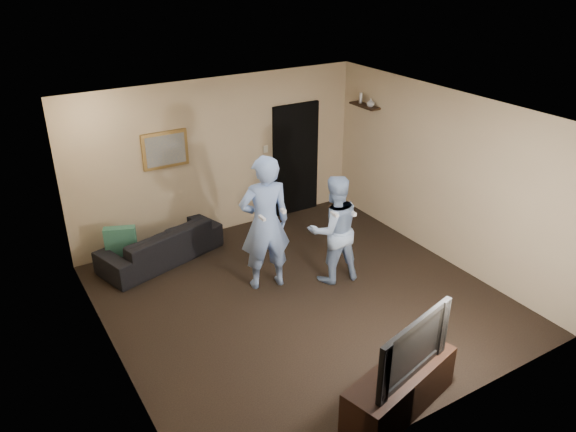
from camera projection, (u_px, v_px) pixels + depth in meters
ground at (301, 298)px, 7.75m from camera, size 5.00×5.00×0.00m
ceiling at (303, 114)px, 6.63m from camera, size 5.00×5.00×0.04m
wall_back at (219, 157)px, 9.12m from camera, size 5.00×0.04×2.60m
wall_front at (445, 311)px, 5.27m from camera, size 5.00×0.04×2.60m
wall_left at (106, 265)px, 6.02m from camera, size 0.04×5.00×2.60m
wall_right at (443, 176)px, 8.36m from camera, size 0.04×5.00×2.60m
sofa at (161, 244)px, 8.61m from camera, size 2.04×1.25×0.56m
throw_pillow at (121, 241)px, 8.25m from camera, size 0.47×0.30×0.45m
painting_frame at (165, 150)px, 8.55m from camera, size 0.72×0.05×0.57m
painting_canvas at (166, 150)px, 8.53m from camera, size 0.62×0.01×0.47m
doorway at (296, 160)px, 9.91m from camera, size 0.90×0.06×2.00m
light_switch at (266, 149)px, 9.50m from camera, size 0.08×0.02×0.12m
wall_shelf at (365, 106)px, 9.40m from camera, size 0.20×0.60×0.03m
shelf_vase at (371, 103)px, 9.25m from camera, size 0.16×0.16×0.14m
shelf_figurine at (361, 98)px, 9.44m from camera, size 0.06×0.06×0.18m
tv_console at (400, 389)px, 5.81m from camera, size 1.50×0.80×0.51m
television at (405, 344)px, 5.56m from camera, size 1.16×0.43×0.67m
wii_player_left at (265, 223)px, 7.66m from camera, size 0.80×0.61×1.96m
wii_player_right at (334, 229)px, 7.89m from camera, size 0.87×0.73×1.60m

